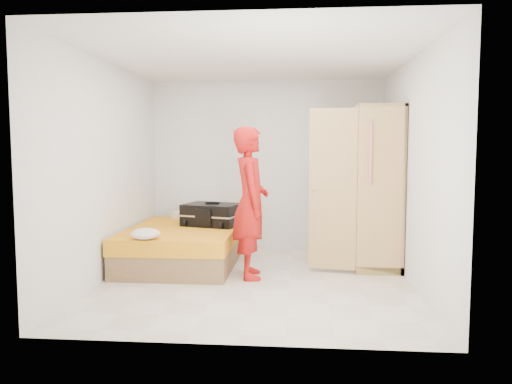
# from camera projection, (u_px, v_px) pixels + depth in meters

# --- Properties ---
(room) EXTENTS (4.00, 4.02, 2.60)m
(room) POSITION_uv_depth(u_px,v_px,m) (256.00, 171.00, 5.84)
(room) COLOR beige
(room) RESTS_ON ground
(bed) EXTENTS (1.42, 2.02, 0.50)m
(bed) POSITION_uv_depth(u_px,v_px,m) (183.00, 245.00, 6.73)
(bed) COLOR olive
(bed) RESTS_ON ground
(wardrobe) EXTENTS (1.17, 1.20, 2.10)m
(wardrobe) POSITION_uv_depth(u_px,v_px,m) (371.00, 191.00, 6.60)
(wardrobe) COLOR tan
(wardrobe) RESTS_ON ground
(person) EXTENTS (0.54, 0.73, 1.82)m
(person) POSITION_uv_depth(u_px,v_px,m) (250.00, 203.00, 5.99)
(person) COLOR #B80B1A
(person) RESTS_ON ground
(suitcase) EXTENTS (0.88, 0.74, 0.33)m
(suitcase) POSITION_uv_depth(u_px,v_px,m) (212.00, 215.00, 6.87)
(suitcase) COLOR black
(suitcase) RESTS_ON bed
(round_cushion) EXTENTS (0.34, 0.34, 0.13)m
(round_cushion) POSITION_uv_depth(u_px,v_px,m) (145.00, 234.00, 5.83)
(round_cushion) COLOR silver
(round_cushion) RESTS_ON bed
(pillow) EXTENTS (0.59, 0.37, 0.10)m
(pillow) POSITION_uv_depth(u_px,v_px,m) (192.00, 215.00, 7.55)
(pillow) COLOR silver
(pillow) RESTS_ON bed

